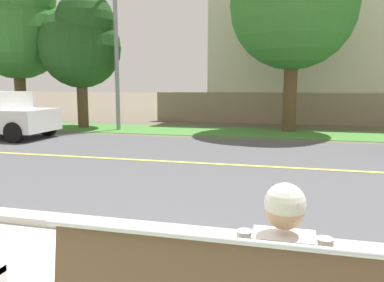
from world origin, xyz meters
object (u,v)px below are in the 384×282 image
Objects in this scene: seated_person_white at (282,275)px; shade_tree_far_left at (17,23)px; shade_tree_left at (82,41)px; streetlamp at (118,18)px.

shade_tree_far_left is (-11.08, 11.88, 3.60)m from seated_person_white.
shade_tree_left reaches higher than seated_person_white.
shade_tree_left is (-8.15, 11.89, 2.80)m from seated_person_white.
shade_tree_far_left is at bearing 177.74° from streetlamp.
shade_tree_far_left is 1.23× the size of shade_tree_left.
shade_tree_left is (-1.69, 0.19, -0.79)m from streetlamp.
seated_person_white is 0.19× the size of shade_tree_far_left.
streetlamp reaches higher than shade_tree_far_left.
streetlamp is at bearing -2.26° from shade_tree_far_left.
shade_tree_far_left is at bearing 133.00° from seated_person_white.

